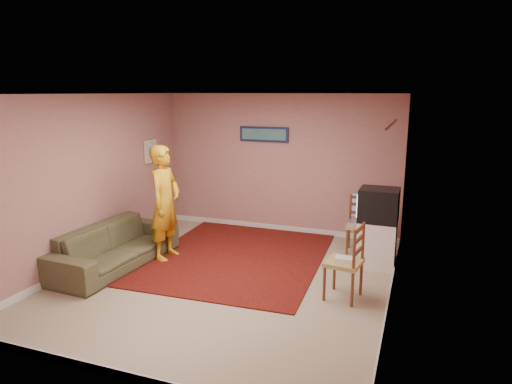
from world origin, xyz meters
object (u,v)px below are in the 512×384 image
(tv_cabinet, at_px, (377,243))
(crt_tv, at_px, (378,205))
(sofa, at_px, (115,246))
(person, at_px, (165,203))
(chair_b, at_px, (344,253))
(chair_a, at_px, (360,219))

(tv_cabinet, bearing_deg, crt_tv, 179.34)
(tv_cabinet, relative_size, sofa, 0.33)
(sofa, xyz_separation_m, person, (0.54, 0.59, 0.59))
(crt_tv, bearing_deg, chair_b, -101.54)
(chair_a, distance_m, person, 3.19)
(chair_a, xyz_separation_m, sofa, (-3.42, -1.91, -0.25))
(person, bearing_deg, sofa, 136.28)
(chair_a, bearing_deg, person, -158.49)
(tv_cabinet, height_order, sofa, tv_cabinet)
(chair_b, xyz_separation_m, sofa, (-3.46, -0.08, -0.29))
(crt_tv, xyz_separation_m, chair_b, (-0.28, -1.31, -0.35))
(tv_cabinet, relative_size, crt_tv, 1.21)
(crt_tv, xyz_separation_m, person, (-3.20, -0.80, -0.05))
(chair_a, bearing_deg, sofa, -153.97)
(sofa, bearing_deg, tv_cabinet, -66.58)
(sofa, bearing_deg, chair_b, -85.60)
(tv_cabinet, bearing_deg, person, -165.95)
(chair_b, bearing_deg, tv_cabinet, 176.09)
(chair_a, distance_m, sofa, 3.93)
(tv_cabinet, height_order, chair_a, chair_a)
(sofa, relative_size, person, 1.21)
(crt_tv, height_order, sofa, crt_tv)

